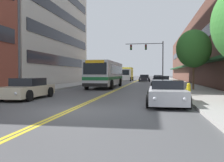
% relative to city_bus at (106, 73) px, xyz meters
% --- Properties ---
extents(ground_plane, '(240.00, 240.00, 0.00)m').
position_rel_city_bus_xyz_m(ground_plane, '(1.87, 18.94, -1.66)').
color(ground_plane, '#4C4C4F').
extents(sidewalk_left, '(3.92, 106.00, 0.14)m').
position_rel_city_bus_xyz_m(sidewalk_left, '(-5.59, 18.94, -1.59)').
color(sidewalk_left, '#9E9B96').
rests_on(sidewalk_left, ground_plane).
extents(sidewalk_right, '(3.92, 106.00, 0.14)m').
position_rel_city_bus_xyz_m(sidewalk_right, '(9.33, 18.94, -1.59)').
color(sidewalk_right, '#9E9B96').
rests_on(sidewalk_right, ground_plane).
extents(centre_line, '(0.34, 106.00, 0.01)m').
position_rel_city_bus_xyz_m(centre_line, '(1.87, 18.94, -1.66)').
color(centre_line, yellow).
rests_on(centre_line, ground_plane).
extents(storefront_row_right, '(9.10, 68.00, 10.35)m').
position_rel_city_bus_xyz_m(storefront_row_right, '(15.52, 18.94, 3.51)').
color(storefront_row_right, brown).
rests_on(storefront_row_right, ground_plane).
extents(city_bus, '(2.88, 11.01, 2.92)m').
position_rel_city_bus_xyz_m(city_bus, '(0.00, 0.00, 0.00)').
color(city_bus, silver).
rests_on(city_bus, ground_plane).
extents(car_champagne_parked_left_near, '(2.05, 4.91, 1.33)m').
position_rel_city_bus_xyz_m(car_champagne_parked_left_near, '(-2.51, -13.69, -1.04)').
color(car_champagne_parked_left_near, beige).
rests_on(car_champagne_parked_left_near, ground_plane).
extents(car_white_parked_left_mid, '(2.14, 4.31, 1.20)m').
position_rel_city_bus_xyz_m(car_white_parked_left_mid, '(-2.55, 9.93, -1.10)').
color(car_white_parked_left_mid, white).
rests_on(car_white_parked_left_mid, ground_plane).
extents(car_silver_parked_right_foreground, '(2.04, 4.90, 1.27)m').
position_rel_city_bus_xyz_m(car_silver_parked_right_foreground, '(6.16, -15.27, -1.06)').
color(car_silver_parked_right_foreground, '#B7B7BC').
rests_on(car_silver_parked_right_foreground, ground_plane).
extents(car_black_parked_right_mid, '(2.11, 4.32, 1.36)m').
position_rel_city_bus_xyz_m(car_black_parked_right_mid, '(6.28, -1.53, -1.03)').
color(car_black_parked_right_mid, black).
rests_on(car_black_parked_right_mid, ground_plane).
extents(car_navy_parked_right_far, '(1.97, 4.70, 1.31)m').
position_rel_city_bus_xyz_m(car_navy_parked_right_far, '(6.30, 19.70, -1.04)').
color(car_navy_parked_right_far, '#19234C').
rests_on(car_navy_parked_right_far, ground_plane).
extents(car_dark_grey_moving_lead, '(2.00, 4.16, 1.14)m').
position_rel_city_bus_xyz_m(car_dark_grey_moving_lead, '(2.59, 41.71, -1.12)').
color(car_dark_grey_moving_lead, '#38383D').
rests_on(car_dark_grey_moving_lead, ground_plane).
extents(car_beige_moving_second, '(2.20, 4.46, 1.33)m').
position_rel_city_bus_xyz_m(car_beige_moving_second, '(3.48, 29.76, -1.04)').
color(car_beige_moving_second, '#BCAD89').
rests_on(car_beige_moving_second, ground_plane).
extents(car_charcoal_moving_third, '(2.16, 4.18, 1.38)m').
position_rel_city_bus_xyz_m(car_charcoal_moving_third, '(3.74, 20.86, -1.03)').
color(car_charcoal_moving_third, '#232328').
rests_on(car_charcoal_moving_third, ground_plane).
extents(box_truck, '(2.69, 7.45, 2.94)m').
position_rel_city_bus_xyz_m(box_truck, '(-0.39, 25.56, -0.13)').
color(box_truck, white).
rests_on(box_truck, ground_plane).
extents(traffic_signal_mast, '(6.56, 0.38, 7.15)m').
position_rel_city_bus_xyz_m(traffic_signal_mast, '(4.93, 15.30, 3.44)').
color(traffic_signal_mast, '#47474C').
rests_on(traffic_signal_mast, ground_plane).
extents(street_lamp_left_near, '(1.79, 0.28, 7.49)m').
position_rel_city_bus_xyz_m(street_lamp_left_near, '(-3.20, -13.01, 2.76)').
color(street_lamp_left_near, '#47474C').
rests_on(street_lamp_left_near, ground_plane).
extents(street_tree_right_mid, '(3.18, 3.18, 5.52)m').
position_rel_city_bus_xyz_m(street_tree_right_mid, '(9.13, -4.54, 2.25)').
color(street_tree_right_mid, brown).
rests_on(street_tree_right_mid, sidewalk_right).
extents(fire_hydrant, '(0.34, 0.26, 0.84)m').
position_rel_city_bus_xyz_m(fire_hydrant, '(7.81, -11.21, -1.10)').
color(fire_hydrant, yellow).
rests_on(fire_hydrant, sidewalk_right).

